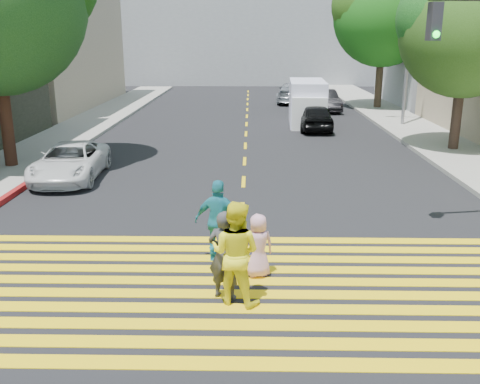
{
  "coord_description": "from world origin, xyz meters",
  "views": [
    {
      "loc": [
        0.21,
        -7.99,
        4.61
      ],
      "look_at": [
        0.0,
        3.0,
        1.4
      ],
      "focal_mm": 40.0,
      "sensor_mm": 36.0,
      "label": 1
    }
  ],
  "objects_px": {
    "white_sedan": "(70,162)",
    "dark_car_near": "(315,117)",
    "pedestrian_man": "(224,255)",
    "white_van": "(307,104)",
    "pedestrian_extra": "(219,221)",
    "dark_car_parked": "(324,101)",
    "tree_right_near": "(469,24)",
    "silver_car": "(292,93)",
    "pedestrian_woman": "(235,253)",
    "tree_right_far": "(385,10)",
    "pedestrian_child": "(258,246)"
  },
  "relations": [
    {
      "from": "white_sedan",
      "to": "dark_car_near",
      "type": "height_order",
      "value": "dark_car_near"
    },
    {
      "from": "pedestrian_man",
      "to": "white_van",
      "type": "xyz_separation_m",
      "value": [
        3.52,
        20.23,
        0.26
      ]
    },
    {
      "from": "pedestrian_extra",
      "to": "white_sedan",
      "type": "height_order",
      "value": "pedestrian_extra"
    },
    {
      "from": "pedestrian_man",
      "to": "dark_car_parked",
      "type": "xyz_separation_m",
      "value": [
        5.17,
        25.51,
        -0.16
      ]
    },
    {
      "from": "dark_car_near",
      "to": "dark_car_parked",
      "type": "height_order",
      "value": "dark_car_near"
    },
    {
      "from": "tree_right_near",
      "to": "silver_car",
      "type": "xyz_separation_m",
      "value": [
        -5.47,
        16.86,
        -4.34
      ]
    },
    {
      "from": "pedestrian_woman",
      "to": "white_van",
      "type": "height_order",
      "value": "white_van"
    },
    {
      "from": "tree_right_far",
      "to": "pedestrian_extra",
      "type": "distance_m",
      "value": 26.95
    },
    {
      "from": "pedestrian_child",
      "to": "silver_car",
      "type": "relative_size",
      "value": 0.26
    },
    {
      "from": "tree_right_near",
      "to": "white_sedan",
      "type": "relative_size",
      "value": 1.74
    },
    {
      "from": "silver_car",
      "to": "dark_car_parked",
      "type": "bearing_deg",
      "value": 119.92
    },
    {
      "from": "pedestrian_child",
      "to": "white_van",
      "type": "relative_size",
      "value": 0.26
    },
    {
      "from": "pedestrian_child",
      "to": "white_sedan",
      "type": "relative_size",
      "value": 0.3
    },
    {
      "from": "dark_car_near",
      "to": "silver_car",
      "type": "distance_m",
      "value": 11.57
    },
    {
      "from": "dark_car_near",
      "to": "white_van",
      "type": "height_order",
      "value": "white_van"
    },
    {
      "from": "pedestrian_man",
      "to": "silver_car",
      "type": "bearing_deg",
      "value": -79.5
    },
    {
      "from": "pedestrian_woman",
      "to": "white_sedan",
      "type": "distance_m",
      "value": 10.28
    },
    {
      "from": "tree_right_near",
      "to": "pedestrian_child",
      "type": "bearing_deg",
      "value": -124.48
    },
    {
      "from": "pedestrian_child",
      "to": "pedestrian_extra",
      "type": "bearing_deg",
      "value": -63.97
    },
    {
      "from": "pedestrian_woman",
      "to": "white_sedan",
      "type": "height_order",
      "value": "pedestrian_woman"
    },
    {
      "from": "pedestrian_woman",
      "to": "silver_car",
      "type": "xyz_separation_m",
      "value": [
        3.25,
        30.04,
        -0.23
      ]
    },
    {
      "from": "pedestrian_extra",
      "to": "dark_car_near",
      "type": "relative_size",
      "value": 0.44
    },
    {
      "from": "pedestrian_woman",
      "to": "white_van",
      "type": "bearing_deg",
      "value": -78.1
    },
    {
      "from": "dark_car_near",
      "to": "white_van",
      "type": "relative_size",
      "value": 0.81
    },
    {
      "from": "pedestrian_extra",
      "to": "white_van",
      "type": "distance_m",
      "value": 18.9
    },
    {
      "from": "tree_right_near",
      "to": "white_sedan",
      "type": "xyz_separation_m",
      "value": [
        -14.47,
        -4.67,
        -4.46
      ]
    },
    {
      "from": "white_sedan",
      "to": "silver_car",
      "type": "relative_size",
      "value": 0.87
    },
    {
      "from": "pedestrian_child",
      "to": "white_sedan",
      "type": "height_order",
      "value": "pedestrian_child"
    },
    {
      "from": "dark_car_near",
      "to": "white_van",
      "type": "xyz_separation_m",
      "value": [
        -0.2,
        1.91,
        0.41
      ]
    },
    {
      "from": "tree_right_near",
      "to": "pedestrian_woman",
      "type": "height_order",
      "value": "tree_right_near"
    },
    {
      "from": "pedestrian_extra",
      "to": "white_sedan",
      "type": "relative_size",
      "value": 0.41
    },
    {
      "from": "pedestrian_man",
      "to": "pedestrian_extra",
      "type": "xyz_separation_m",
      "value": [
        -0.19,
        1.71,
        0.05
      ]
    },
    {
      "from": "pedestrian_woman",
      "to": "white_sedan",
      "type": "relative_size",
      "value": 0.44
    },
    {
      "from": "white_sedan",
      "to": "pedestrian_extra",
      "type": "bearing_deg",
      "value": -54.19
    },
    {
      "from": "tree_right_near",
      "to": "pedestrian_man",
      "type": "distance_m",
      "value": 16.35
    },
    {
      "from": "pedestrian_woman",
      "to": "silver_car",
      "type": "height_order",
      "value": "pedestrian_woman"
    },
    {
      "from": "pedestrian_child",
      "to": "dark_car_near",
      "type": "xyz_separation_m",
      "value": [
        3.11,
        17.38,
        0.04
      ]
    },
    {
      "from": "pedestrian_man",
      "to": "dark_car_parked",
      "type": "relative_size",
      "value": 0.41
    },
    {
      "from": "tree_right_far",
      "to": "pedestrian_child",
      "type": "bearing_deg",
      "value": -107.84
    },
    {
      "from": "tree_right_near",
      "to": "pedestrian_extra",
      "type": "distance_m",
      "value": 15.12
    },
    {
      "from": "pedestrian_extra",
      "to": "silver_car",
      "type": "bearing_deg",
      "value": -88.07
    },
    {
      "from": "pedestrian_man",
      "to": "white_van",
      "type": "distance_m",
      "value": 20.54
    },
    {
      "from": "tree_right_near",
      "to": "pedestrian_child",
      "type": "relative_size",
      "value": 5.79
    },
    {
      "from": "tree_right_far",
      "to": "pedestrian_man",
      "type": "relative_size",
      "value": 5.47
    },
    {
      "from": "tree_right_near",
      "to": "pedestrian_man",
      "type": "height_order",
      "value": "tree_right_near"
    },
    {
      "from": "pedestrian_woman",
      "to": "white_van",
      "type": "xyz_separation_m",
      "value": [
        3.32,
        20.38,
        0.15
      ]
    },
    {
      "from": "tree_right_far",
      "to": "pedestrian_child",
      "type": "relative_size",
      "value": 7.09
    },
    {
      "from": "pedestrian_man",
      "to": "pedestrian_woman",
      "type": "xyz_separation_m",
      "value": [
        0.2,
        -0.15,
        0.11
      ]
    },
    {
      "from": "pedestrian_man",
      "to": "silver_car",
      "type": "relative_size",
      "value": 0.34
    },
    {
      "from": "tree_right_near",
      "to": "white_van",
      "type": "xyz_separation_m",
      "value": [
        -5.4,
        7.2,
        -3.96
      ]
    }
  ]
}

